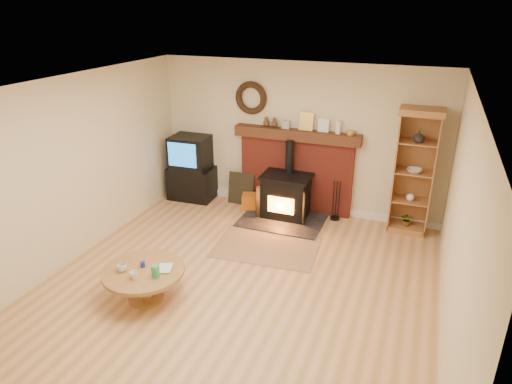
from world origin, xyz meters
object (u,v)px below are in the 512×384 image
at_px(tv_unit, 192,169).
at_px(curio_cabinet, 414,172).
at_px(wood_stove, 285,197).
at_px(coffee_table, 144,275).

height_order(tv_unit, curio_cabinet, curio_cabinet).
xyz_separation_m(wood_stove, tv_unit, (-1.92, 0.19, 0.20)).
xyz_separation_m(tv_unit, coffee_table, (1.00, -3.10, -0.23)).
bearing_deg(coffee_table, curio_cabinet, 47.44).
bearing_deg(tv_unit, coffee_table, -72.16).
xyz_separation_m(wood_stove, curio_cabinet, (2.01, 0.28, 0.64)).
relative_size(tv_unit, curio_cabinet, 0.60).
distance_m(wood_stove, coffee_table, 3.05).
bearing_deg(curio_cabinet, wood_stove, -172.09).
xyz_separation_m(wood_stove, coffee_table, (-0.92, -2.91, -0.03)).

